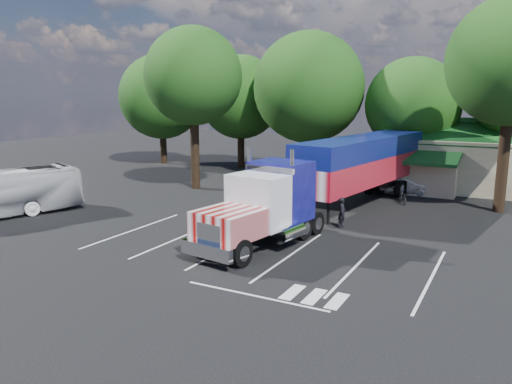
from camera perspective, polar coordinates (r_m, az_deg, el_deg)
The scene contains 10 objects.
ground at distance 30.37m, azimuth 3.02°, elevation -3.19°, with size 120.00×120.00×0.00m, color black.
tree_row_a at distance 55.19m, azimuth -10.73°, elevation 10.65°, with size 9.00×9.00×11.68m.
tree_row_b at distance 51.21m, azimuth -1.76°, elevation 10.77°, with size 8.40×8.40×11.35m.
tree_row_c at distance 46.27m, azimuth 6.05°, elevation 11.78°, with size 10.00×10.00×13.05m.
tree_row_d at distance 44.98m, azimuth 17.49°, elevation 9.50°, with size 8.00×8.00×10.60m.
tree_near_left at distance 39.91m, azimuth -7.19°, elevation 12.96°, with size 7.60×7.60×12.65m.
semi_truck at distance 31.94m, azimuth 9.78°, elevation 2.44°, with size 6.49×23.48×4.88m.
woman at distance 28.83m, azimuth 9.82°, elevation -2.34°, with size 0.64×0.42×1.74m, color black.
bicycle at distance 36.07m, azimuth 16.43°, elevation -0.59°, with size 0.60×1.71×0.90m, color black.
silver_sedan at distance 39.58m, azimuth 16.80°, elevation 0.67°, with size 1.32×3.79×1.25m, color #9FA2A6.
Camera 1 is at (12.36, -26.69, 7.57)m, focal length 35.00 mm.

